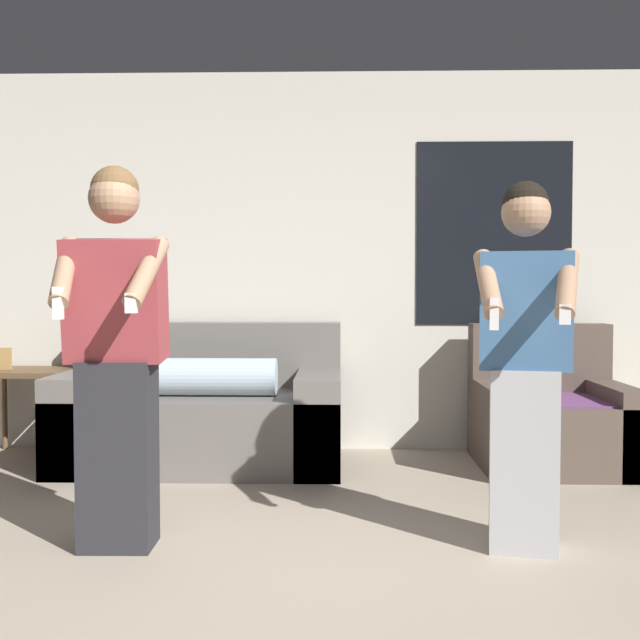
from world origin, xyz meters
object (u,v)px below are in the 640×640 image
object	(u,v)px
person_left	(116,355)
armchair	(550,420)
person_right	(524,363)
side_table	(27,381)
couch	(203,414)

from	to	relation	value
person_left	armchair	bearing A→B (deg)	34.48
armchair	person_right	size ratio (longest dim) A/B	0.58
person_left	person_right	bearing A→B (deg)	0.76
armchair	person_left	bearing A→B (deg)	-145.52
side_table	person_right	size ratio (longest dim) A/B	0.46
person_left	person_right	distance (m)	1.79
person_right	side_table	bearing A→B (deg)	148.51
couch	side_table	distance (m)	1.30
person_right	person_left	bearing A→B (deg)	-179.24
armchair	side_table	distance (m)	3.55
side_table	person_right	world-z (taller)	person_right
person_left	person_right	size ratio (longest dim) A/B	1.04
armchair	couch	bearing A→B (deg)	179.66
armchair	side_table	bearing A→B (deg)	176.39
armchair	person_left	distance (m)	2.91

